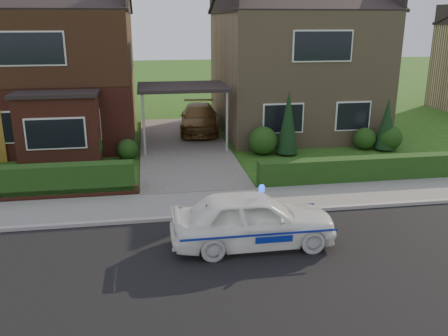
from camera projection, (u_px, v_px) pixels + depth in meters
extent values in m
plane|color=#195416|center=(224.00, 272.00, 10.69)|extent=(120.00, 120.00, 0.00)
cube|color=black|center=(224.00, 272.00, 10.69)|extent=(60.00, 6.00, 0.02)
cube|color=#9E9993|center=(207.00, 216.00, 13.55)|extent=(60.00, 0.16, 0.12)
cube|color=slate|center=(202.00, 203.00, 14.54)|extent=(60.00, 2.00, 0.10)
cube|color=#666059|center=(184.00, 147.00, 21.04)|extent=(3.80, 12.00, 0.12)
cube|color=brown|center=(53.00, 77.00, 22.12)|extent=(7.20, 8.00, 5.80)
cube|color=white|center=(80.00, 125.00, 19.03)|extent=(1.60, 0.08, 1.30)
cube|color=white|center=(30.00, 49.00, 17.89)|extent=(2.60, 0.08, 1.30)
cube|color=black|center=(50.00, 45.00, 21.69)|extent=(7.26, 8.06, 2.90)
cube|color=brown|center=(59.00, 131.00, 18.29)|extent=(3.00, 1.40, 2.70)
cube|color=black|center=(55.00, 94.00, 17.86)|extent=(3.20, 1.60, 0.14)
cube|color=#8E7857|center=(292.00, 73.00, 23.91)|extent=(7.20, 8.00, 5.80)
cube|color=white|center=(283.00, 118.00, 20.33)|extent=(1.80, 0.08, 1.30)
cube|color=white|center=(353.00, 116.00, 20.81)|extent=(1.60, 0.08, 1.30)
cube|color=white|center=(323.00, 46.00, 19.67)|extent=(2.60, 0.08, 1.30)
cube|color=black|center=(182.00, 87.00, 20.25)|extent=(3.80, 3.00, 0.14)
cylinder|color=gray|center=(144.00, 126.00, 19.07)|extent=(0.10, 0.10, 2.70)
cylinder|color=gray|center=(227.00, 123.00, 19.59)|extent=(0.10, 0.10, 2.70)
cube|color=brown|center=(13.00, 197.00, 14.74)|extent=(7.70, 0.25, 0.36)
cube|color=#183210|center=(15.00, 200.00, 14.93)|extent=(7.50, 0.55, 0.90)
cube|color=#183210|center=(362.00, 182.00, 16.63)|extent=(7.50, 0.55, 0.80)
sphere|color=#183210|center=(86.00, 147.00, 18.64)|extent=(1.32, 1.32, 1.32)
sphere|color=#183210|center=(128.00, 149.00, 19.24)|extent=(0.84, 0.84, 0.84)
sphere|color=#183210|center=(263.00, 141.00, 19.86)|extent=(1.20, 1.20, 1.20)
sphere|color=#183210|center=(365.00, 139.00, 20.70)|extent=(0.96, 0.96, 0.96)
sphere|color=#183210|center=(389.00, 138.00, 20.55)|extent=(1.08, 1.08, 1.08)
cone|color=black|center=(288.00, 124.00, 19.62)|extent=(0.90, 0.90, 2.60)
cone|color=black|center=(387.00, 125.00, 20.36)|extent=(0.90, 0.90, 2.20)
imported|color=white|center=(253.00, 219.00, 11.76)|extent=(1.65, 4.09, 1.39)
sphere|color=#193FF2|center=(262.00, 190.00, 11.56)|extent=(0.17, 0.17, 0.17)
cube|color=navy|center=(261.00, 236.00, 11.00)|extent=(3.76, 0.02, 0.05)
cube|color=navy|center=(246.00, 209.00, 12.56)|extent=(3.76, 0.01, 0.05)
ellipsoid|color=black|center=(208.00, 214.00, 11.41)|extent=(0.22, 0.17, 0.21)
sphere|color=white|center=(209.00, 215.00, 11.35)|extent=(0.11, 0.11, 0.11)
sphere|color=black|center=(209.00, 208.00, 11.35)|extent=(0.13, 0.13, 0.13)
cone|color=black|center=(207.00, 206.00, 11.33)|extent=(0.04, 0.04, 0.05)
cone|color=black|center=(210.00, 206.00, 11.35)|extent=(0.04, 0.04, 0.05)
imported|color=brown|center=(199.00, 118.00, 23.50)|extent=(2.28, 4.66, 1.31)
imported|color=gray|center=(121.00, 175.00, 16.01)|extent=(0.56, 0.50, 0.85)
imported|color=gray|center=(121.00, 179.00, 15.85)|extent=(0.52, 0.52, 0.71)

